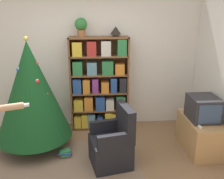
# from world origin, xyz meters

# --- Properties ---
(wall_back) EXTENTS (8.00, 0.10, 2.60)m
(wall_back) POSITION_xyz_m (0.00, 1.91, 1.30)
(wall_back) COLOR silver
(wall_back) RESTS_ON ground_plane
(bookshelf) EXTENTS (1.09, 0.31, 1.77)m
(bookshelf) POSITION_xyz_m (0.22, 1.67, 0.85)
(bookshelf) COLOR brown
(bookshelf) RESTS_ON ground_plane
(tv_stand) EXTENTS (0.51, 0.92, 0.54)m
(tv_stand) POSITION_xyz_m (1.85, 0.73, 0.27)
(tv_stand) COLOR tan
(tv_stand) RESTS_ON ground_plane
(television) EXTENTS (0.43, 0.50, 0.38)m
(television) POSITION_xyz_m (1.85, 0.73, 0.73)
(television) COLOR #28282D
(television) RESTS_ON tv_stand
(game_remote) EXTENTS (0.04, 0.12, 0.02)m
(game_remote) POSITION_xyz_m (1.70, 0.46, 0.55)
(game_remote) COLOR white
(game_remote) RESTS_ON tv_stand
(christmas_tree) EXTENTS (1.22, 1.22, 1.86)m
(christmas_tree) POSITION_xyz_m (-0.88, 1.00, 1.00)
(christmas_tree) COLOR #4C3323
(christmas_tree) RESTS_ON ground_plane
(armchair) EXTENTS (0.67, 0.67, 0.92)m
(armchair) POSITION_xyz_m (0.38, 0.42, 0.32)
(armchair) COLOR black
(armchair) RESTS_ON ground_plane
(potted_plant) EXTENTS (0.22, 0.22, 0.33)m
(potted_plant) POSITION_xyz_m (-0.09, 1.69, 1.96)
(potted_plant) COLOR #935B38
(potted_plant) RESTS_ON bookshelf
(table_lamp) EXTENTS (0.20, 0.20, 0.18)m
(table_lamp) POSITION_xyz_m (0.52, 1.69, 1.88)
(table_lamp) COLOR #473828
(table_lamp) RESTS_ON bookshelf
(book_pile_near_tree) EXTENTS (0.22, 0.17, 0.11)m
(book_pile_near_tree) POSITION_xyz_m (-0.37, 0.65, 0.06)
(book_pile_near_tree) COLOR #B22D28
(book_pile_near_tree) RESTS_ON ground_plane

